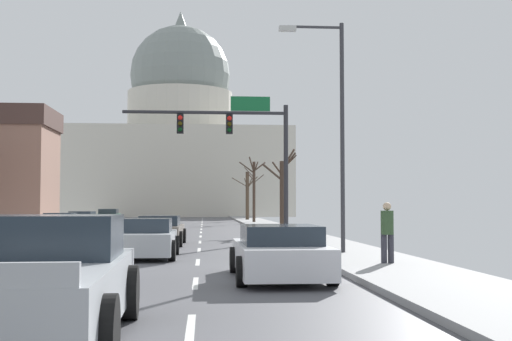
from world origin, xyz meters
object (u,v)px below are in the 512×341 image
object	(u,v)px
sedan_oncoming_01	(81,220)
sedan_near_01	(147,239)
signal_gantry	(240,137)
pedestrian_00	(387,229)
sedan_oncoming_02	(108,216)
sedan_oncoming_00	(59,223)
sedan_near_02	(279,253)
street_lamp_right	(334,115)
sedan_near_00	(160,231)
pickup_truck_near_03	(34,284)

from	to	relation	value
sedan_oncoming_01	sedan_near_01	bearing A→B (deg)	-75.79
sedan_near_01	signal_gantry	bearing A→B (deg)	70.90
pedestrian_00	sedan_oncoming_01	bearing A→B (deg)	113.12
signal_gantry	sedan_oncoming_02	bearing A→B (deg)	108.42
sedan_oncoming_01	sedan_oncoming_02	xyz separation A→B (m)	(-0.01, 13.92, 0.03)
sedan_oncoming_00	pedestrian_00	bearing A→B (deg)	-59.93
sedan_near_02	sedan_oncoming_02	distance (m)	50.06
street_lamp_right	sedan_oncoming_00	xyz separation A→B (m)	(-12.96, 19.47, -4.07)
street_lamp_right	sedan_oncoming_00	bearing A→B (deg)	123.65
sedan_near_00	sedan_near_01	distance (m)	6.73
sedan_oncoming_00	sedan_oncoming_02	distance (m)	23.15
sedan_oncoming_00	sedan_oncoming_02	bearing A→B (deg)	90.94
sedan_near_00	sedan_oncoming_01	world-z (taller)	sedan_near_00
signal_gantry	sedan_oncoming_02	distance (m)	34.46
sedan_near_01	sedan_oncoming_00	distance (m)	20.66
sedan_near_02	signal_gantry	bearing A→B (deg)	90.03
sedan_oncoming_01	street_lamp_right	bearing A→B (deg)	-65.09
pedestrian_00	sedan_near_00	bearing A→B (deg)	121.94
sedan_near_01	sedan_near_02	bearing A→B (deg)	-60.53
street_lamp_right	sedan_oncoming_00	size ratio (longest dim) A/B	1.74
sedan_oncoming_02	signal_gantry	bearing A→B (deg)	-71.58
sedan_oncoming_02	pedestrian_00	world-z (taller)	pedestrian_00
sedan_near_00	sedan_oncoming_00	size ratio (longest dim) A/B	1.06
signal_gantry	sedan_oncoming_01	bearing A→B (deg)	120.25
sedan_near_01	sedan_oncoming_02	world-z (taller)	sedan_oncoming_02
sedan_oncoming_01	sedan_oncoming_02	size ratio (longest dim) A/B	1.00
sedan_near_01	sedan_oncoming_01	bearing A→B (deg)	104.21
sedan_near_00	sedan_near_01	size ratio (longest dim) A/B	1.08
sedan_near_02	sedan_oncoming_02	xyz separation A→B (m)	(-10.81, 48.88, 0.00)
sedan_near_02	pedestrian_00	distance (m)	3.91
sedan_near_02	street_lamp_right	bearing A→B (deg)	68.04
sedan_near_02	sedan_oncoming_02	size ratio (longest dim) A/B	0.99
street_lamp_right	sedan_near_01	size ratio (longest dim) A/B	1.77
pickup_truck_near_03	sedan_oncoming_02	size ratio (longest dim) A/B	1.12
sedan_near_02	sedan_oncoming_02	world-z (taller)	sedan_oncoming_02
signal_gantry	pedestrian_00	distance (m)	15.05
sedan_oncoming_00	sedan_oncoming_01	distance (m)	9.23
street_lamp_right	pickup_truck_near_03	size ratio (longest dim) A/B	1.42
street_lamp_right	pickup_truck_near_03	distance (m)	14.85
sedan_near_02	sedan_oncoming_00	distance (m)	27.77
sedan_near_01	sedan_near_02	size ratio (longest dim) A/B	0.92
sedan_near_01	sedan_oncoming_02	bearing A→B (deg)	99.69
sedan_oncoming_01	signal_gantry	bearing A→B (deg)	-59.75
street_lamp_right	sedan_near_00	size ratio (longest dim) A/B	1.64
sedan_near_01	pedestrian_00	distance (m)	7.81
signal_gantry	sedan_oncoming_01	xyz separation A→B (m)	(-10.80, 18.51, -4.37)
sedan_near_00	sedan_near_02	xyz separation A→B (m)	(3.54, -13.00, 0.01)
street_lamp_right	sedan_oncoming_01	distance (m)	31.90
street_lamp_right	sedan_near_02	distance (m)	7.86
sedan_oncoming_00	pedestrian_00	xyz separation A→B (m)	(13.59, -23.47, 0.48)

